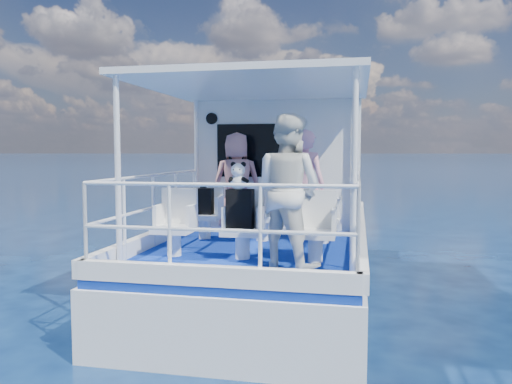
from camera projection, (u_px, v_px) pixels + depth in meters
ground at (260, 303)px, 7.34m from camera, size 2000.00×2000.00×0.00m
hull at (271, 285)px, 8.32m from camera, size 3.00×7.00×1.60m
deck at (271, 235)px, 8.25m from camera, size 2.90×6.90×0.10m
cabin at (283, 164)px, 9.43m from camera, size 2.85×2.00×2.20m
canopy at (257, 86)px, 6.90m from camera, size 3.00×3.20×0.08m
canopy_posts at (256, 168)px, 6.94m from camera, size 2.77×2.97×2.20m
railings at (252, 214)px, 6.67m from camera, size 2.84×3.59×1.00m
seat_port_fwd at (205, 226)px, 7.63m from camera, size 0.48×0.46×0.38m
seat_center_fwd at (262, 228)px, 7.45m from camera, size 0.48×0.46×0.38m
seat_stbd_fwd at (323, 230)px, 7.27m from camera, size 0.48×0.46×0.38m
seat_port_aft at (174, 241)px, 6.36m from camera, size 0.48×0.46×0.38m
seat_center_aft at (243, 243)px, 6.18m from camera, size 0.48×0.46×0.38m
seat_stbd_aft at (315, 246)px, 6.00m from camera, size 0.48×0.46×0.38m
passenger_port_fwd at (237, 182)px, 8.28m from camera, size 0.72×0.60×1.65m
passenger_stbd_fwd at (306, 185)px, 7.42m from camera, size 0.70×0.58×1.65m
passenger_stbd_aft at (287, 191)px, 5.71m from camera, size 1.06×0.97×1.76m
backpack_port at (203, 201)px, 7.58m from camera, size 0.30×0.17×0.40m
backpack_center at (240, 209)px, 6.12m from camera, size 0.33×0.18×0.49m
compact_camera at (203, 186)px, 7.55m from camera, size 0.09×0.05×0.05m
panda at (238, 176)px, 6.06m from camera, size 0.22×0.18×0.33m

